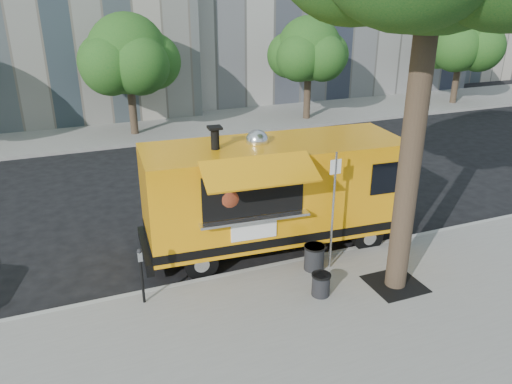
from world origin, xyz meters
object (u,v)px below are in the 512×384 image
sign_post (333,205)px  trash_bin_left (321,284)px  far_tree_d (462,38)px  food_truck (274,192)px  far_tree_b (127,54)px  far_tree_c (309,49)px  trash_bin_right (314,257)px  parking_meter (141,269)px

sign_post → trash_bin_left: bearing=-128.6°
sign_post → far_tree_d: bearing=40.7°
sign_post → food_truck: 1.90m
far_tree_b → sign_post: far_tree_b is taller
far_tree_c → far_tree_d: far_tree_d is taller
far_tree_d → trash_bin_right: (-16.85, -14.08, -3.40)m
far_tree_b → sign_post: 14.61m
food_truck → far_tree_b: bearing=101.9°
far_tree_d → trash_bin_left: far_tree_d is taller
food_truck → trash_bin_right: 2.05m
sign_post → trash_bin_right: sign_post is taller
far_tree_c → food_truck: far_tree_c is taller
trash_bin_left → food_truck: bearing=90.0°
far_tree_b → far_tree_d: (19.00, -0.10, 0.06)m
far_tree_c → sign_post: far_tree_c is taller
food_truck → far_tree_c: bearing=63.3°
far_tree_b → food_truck: 12.84m
far_tree_c → far_tree_b: bearing=178.1°
food_truck → trash_bin_left: 2.96m
far_tree_c → trash_bin_left: far_tree_c is taller
food_truck → trash_bin_left: food_truck is taller
far_tree_d → trash_bin_right: 22.22m
far_tree_c → parking_meter: bearing=-128.7°
far_tree_d → parking_meter: far_tree_d is taller
far_tree_c → food_truck: size_ratio=0.72×
far_tree_b → far_tree_d: far_tree_d is taller
far_tree_b → food_truck: size_ratio=0.76×
far_tree_c → food_truck: 14.36m
far_tree_d → parking_meter: size_ratio=4.23×
far_tree_b → food_truck: far_tree_b is taller
sign_post → parking_meter: 4.64m
far_tree_d → food_truck: 21.37m
far_tree_c → trash_bin_right: 15.81m
far_tree_c → trash_bin_left: 16.92m
far_tree_b → trash_bin_right: (2.15, -14.18, -3.34)m
far_tree_b → far_tree_d: 19.00m
food_truck → trash_bin_left: size_ratio=13.59×
far_tree_c → parking_meter: 17.82m
far_tree_c → trash_bin_left: bearing=-115.8°
far_tree_b → parking_meter: far_tree_b is taller
food_truck → sign_post: bearing=-61.6°
far_tree_c → trash_bin_right: far_tree_c is taller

